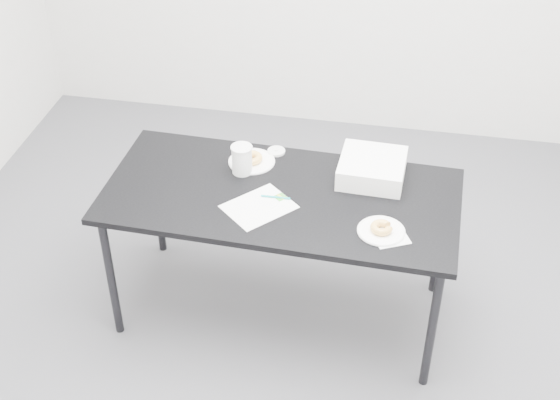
% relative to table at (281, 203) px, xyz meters
% --- Properties ---
extents(floor, '(4.00, 4.00, 0.00)m').
position_rel_table_xyz_m(floor, '(-0.04, -0.08, -0.70)').
color(floor, '#525257').
rests_on(floor, ground).
extents(table, '(1.68, 0.83, 0.75)m').
position_rel_table_xyz_m(table, '(0.00, 0.00, 0.00)').
color(table, black).
rests_on(table, floor).
extents(scorecard, '(0.37, 0.37, 0.00)m').
position_rel_table_xyz_m(scorecard, '(-0.08, -0.12, 0.06)').
color(scorecard, white).
rests_on(scorecard, table).
extents(logo_patch, '(0.07, 0.07, 0.00)m').
position_rel_table_xyz_m(logo_patch, '(0.00, -0.03, 0.06)').
color(logo_patch, green).
rests_on(logo_patch, scorecard).
extents(pen, '(0.14, 0.01, 0.01)m').
position_rel_table_xyz_m(pen, '(-0.02, -0.04, 0.06)').
color(pen, '#0D9494').
rests_on(pen, scorecard).
extents(napkin, '(0.20, 0.20, 0.00)m').
position_rel_table_xyz_m(napkin, '(0.52, -0.22, 0.06)').
color(napkin, white).
rests_on(napkin, table).
extents(plate_near, '(0.21, 0.21, 0.01)m').
position_rel_table_xyz_m(plate_near, '(0.48, -0.20, 0.06)').
color(plate_near, white).
rests_on(plate_near, napkin).
extents(donut_near, '(0.12, 0.12, 0.03)m').
position_rel_table_xyz_m(donut_near, '(0.48, -0.20, 0.08)').
color(donut_near, gold).
rests_on(donut_near, plate_near).
extents(plate_far, '(0.23, 0.23, 0.01)m').
position_rel_table_xyz_m(plate_far, '(-0.19, 0.23, 0.06)').
color(plate_far, white).
rests_on(plate_far, table).
extents(donut_far, '(0.13, 0.13, 0.04)m').
position_rel_table_xyz_m(donut_far, '(-0.19, 0.23, 0.08)').
color(donut_far, gold).
rests_on(donut_far, plate_far).
extents(coffee_cup, '(0.10, 0.10, 0.15)m').
position_rel_table_xyz_m(coffee_cup, '(-0.22, 0.14, 0.13)').
color(coffee_cup, silver).
rests_on(coffee_cup, table).
extents(cup_lid, '(0.09, 0.09, 0.01)m').
position_rel_table_xyz_m(cup_lid, '(-0.09, 0.34, 0.06)').
color(cup_lid, silver).
rests_on(cup_lid, table).
extents(bakery_box, '(0.32, 0.32, 0.10)m').
position_rel_table_xyz_m(bakery_box, '(0.40, 0.21, 0.11)').
color(bakery_box, white).
rests_on(bakery_box, table).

